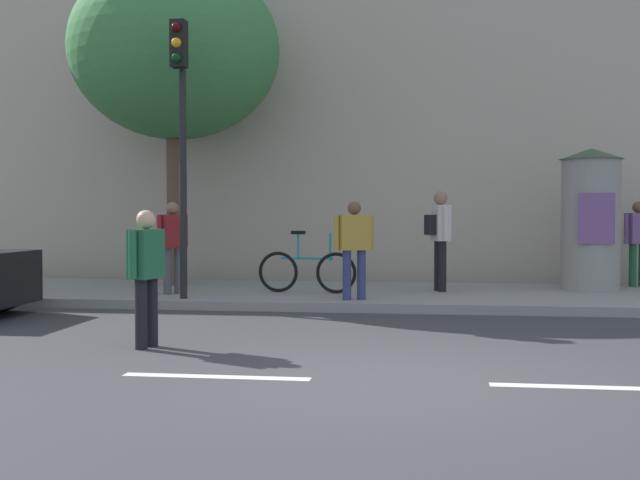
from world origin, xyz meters
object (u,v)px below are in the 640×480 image
Objects in this scene: poster_column at (591,218)px; pedestrian_in_dark_shirt at (173,240)px; pedestrian_in_light_jacket at (638,237)px; pedestrian_near_pole at (354,241)px; bicycle_leaning at (307,271)px; traffic_light at (181,114)px; street_tree at (175,51)px; pedestrian_in_red_top at (146,268)px; pedestrian_with_bag at (439,231)px.

poster_column is 7.53m from pedestrian_in_dark_shirt.
pedestrian_in_light_jacket is 8.72m from pedestrian_in_dark_shirt.
pedestrian_in_light_jacket is at bearing 30.50° from pedestrian_near_pole.
poster_column is at bearing 13.91° from bicycle_leaning.
poster_column is (6.90, 2.56, -1.70)m from traffic_light.
street_tree is 7.50m from pedestrian_in_red_top.
pedestrian_in_light_jacket is 1.02× the size of pedestrian_in_dark_shirt.
pedestrian_near_pole is (2.78, 0.31, -2.05)m from traffic_light.
pedestrian_in_light_jacket reaches higher than pedestrian_in_red_top.
pedestrian_with_bag is 4.03m from pedestrian_in_light_jacket.
street_tree is at bearing 149.25° from pedestrian_near_pole.
poster_column is 1.34m from pedestrian_in_light_jacket.
poster_column is at bearing 28.55° from pedestrian_near_pole.
street_tree is 9.57m from pedestrian_in_light_jacket.
street_tree is 3.95× the size of pedestrian_near_pole.
traffic_light is 3.47m from pedestrian_near_pole.
pedestrian_in_red_top is at bearing -102.09° from bicycle_leaning.
poster_column is 1.46× the size of bicycle_leaning.
street_tree is at bearing 173.40° from pedestrian_with_bag.
pedestrian_in_dark_shirt is at bearing -166.32° from pedestrian_with_bag.
pedestrian_in_red_top is 5.20m from bicycle_leaning.
pedestrian_in_dark_shirt reaches higher than bicycle_leaning.
pedestrian_in_dark_shirt is (-0.41, 0.80, -2.07)m from traffic_light.
pedestrian_near_pole is (2.00, 4.07, 0.19)m from pedestrian_in_red_top.
traffic_light is 2.82× the size of pedestrian_near_pole.
traffic_light is at bearing -157.13° from pedestrian_in_light_jacket.
pedestrian_near_pole is at bearing 63.81° from pedestrian_in_red_top.
pedestrian_with_bag reaches higher than pedestrian_in_light_jacket.
poster_column is at bearing 13.18° from pedestrian_with_bag.
pedestrian_in_dark_shirt reaches higher than pedestrian_in_red_top.
pedestrian_with_bag is at bearing 13.68° from pedestrian_in_dark_shirt.
street_tree reaches higher than pedestrian_in_dark_shirt.
traffic_light is 2.76× the size of pedestrian_in_light_jacket.
street_tree is 5.13m from bicycle_leaning.
traffic_light is 4.45m from pedestrian_in_red_top.
traffic_light is at bearing -62.84° from pedestrian_in_dark_shirt.
pedestrian_in_dark_shirt is (0.49, -1.70, -3.61)m from street_tree.
pedestrian_in_red_top is 4.54m from pedestrian_near_pole.
street_tree reaches higher than pedestrian_with_bag.
pedestrian_with_bag is 1.10× the size of pedestrian_in_light_jacket.
traffic_light is at bearing -144.92° from bicycle_leaning.
poster_column reaches higher than pedestrian_in_light_jacket.
pedestrian_in_dark_shirt is (-4.58, -1.11, -0.15)m from pedestrian_with_bag.
pedestrian_in_red_top is 0.88× the size of pedestrian_with_bag.
pedestrian_near_pole is at bearing -8.72° from pedestrian_in_dark_shirt.
pedestrian_in_red_top is at bearing -78.36° from traffic_light.
pedestrian_in_red_top is at bearing -120.85° from pedestrian_with_bag.
pedestrian_with_bag is 2.13m from pedestrian_near_pole.
bicycle_leaning is at bearing 132.68° from pedestrian_near_pole.
pedestrian_near_pole is (-4.12, -2.24, -0.35)m from poster_column.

